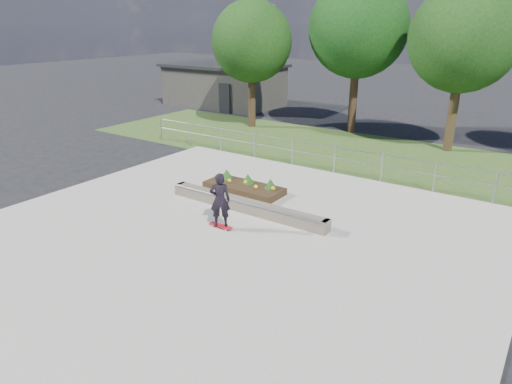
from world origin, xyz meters
TOP-DOWN VIEW (x-y plane):
  - ground at (0.00, 0.00)m, footprint 120.00×120.00m
  - grass_verge at (0.00, 11.00)m, footprint 30.00×8.00m
  - concrete_slab at (0.00, 0.00)m, footprint 15.00×15.00m
  - fence at (0.00, 7.50)m, footprint 20.06×0.06m
  - building at (-14.00, 18.00)m, footprint 8.40×5.40m
  - tree_far_left at (-8.00, 13.00)m, footprint 4.55×4.55m
  - tree_mid_left at (-2.50, 15.00)m, footprint 5.25×5.25m
  - tree_mid_right at (3.00, 14.00)m, footprint 4.90×4.90m
  - grind_ledge at (-0.62, 2.08)m, footprint 6.00×0.44m
  - planter_bed at (-1.78, 3.64)m, footprint 3.00×1.20m
  - skateboarder at (-0.49, 0.61)m, footprint 0.80×0.67m

SIDE VIEW (x-z plane):
  - ground at x=0.00m, z-range 0.00..0.00m
  - grass_verge at x=0.00m, z-range 0.00..0.02m
  - concrete_slab at x=0.00m, z-range 0.00..0.06m
  - planter_bed at x=-1.78m, z-range -0.06..0.55m
  - grind_ledge at x=-0.62m, z-range 0.05..0.48m
  - fence at x=0.00m, z-range 0.17..1.37m
  - skateboarder at x=-0.49m, z-range 0.09..1.85m
  - building at x=-14.00m, z-range 0.01..3.01m
  - tree_far_left at x=-8.00m, z-range 1.28..8.43m
  - tree_mid_right at x=3.00m, z-range 1.38..9.08m
  - tree_mid_left at x=-2.50m, z-range 1.48..9.73m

